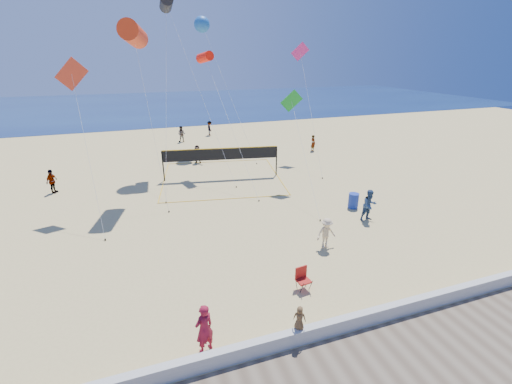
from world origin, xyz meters
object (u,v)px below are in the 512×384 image
object	(u,v)px
camp_chair	(302,277)
trash_barrel	(353,201)
woman	(204,329)
volleyball_net	(221,158)

from	to	relation	value
camp_chair	trash_barrel	distance (m)	9.41
woman	trash_barrel	xyz separation A→B (m)	(11.36, 8.38, -0.44)
camp_chair	volleyball_net	size ratio (longest dim) A/B	0.11
camp_chair	trash_barrel	size ratio (longest dim) A/B	1.16
woman	trash_barrel	size ratio (longest dim) A/B	1.90
camp_chair	volleyball_net	world-z (taller)	volleyball_net
volleyball_net	camp_chair	bearing A→B (deg)	-80.65
trash_barrel	volleyball_net	world-z (taller)	volleyball_net
woman	camp_chair	world-z (taller)	woman
woman	camp_chair	distance (m)	4.92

